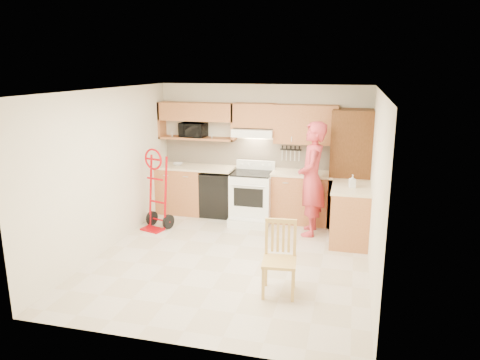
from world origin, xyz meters
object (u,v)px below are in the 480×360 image
at_px(microwave, 193,130).
at_px(range, 251,193).
at_px(person, 312,179).
at_px(dining_chair, 279,259).
at_px(hand_truck, 155,193).

bearing_deg(microwave, range, -10.94).
bearing_deg(person, microwave, -109.66).
distance_m(range, person, 1.25).
height_order(range, person, person).
relative_size(person, dining_chair, 2.07).
bearing_deg(microwave, person, -11.05).
distance_m(microwave, hand_truck, 1.55).
bearing_deg(microwave, dining_chair, -47.42).
bearing_deg(microwave, hand_truck, -98.92).
xyz_separation_m(hand_truck, dining_chair, (2.51, -1.81, -0.18)).
bearing_deg(dining_chair, person, 80.01).
xyz_separation_m(microwave, person, (2.37, -0.74, -0.66)).
relative_size(microwave, hand_truck, 0.38).
distance_m(hand_truck, dining_chair, 3.11).
distance_m(person, hand_truck, 2.74).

